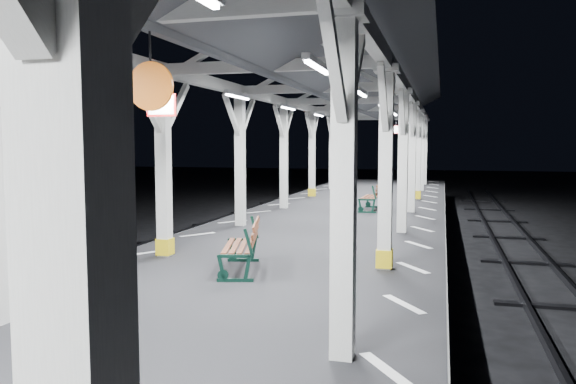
% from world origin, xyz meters
% --- Properties ---
extents(ground, '(120.00, 120.00, 0.00)m').
position_xyz_m(ground, '(0.00, 0.00, 0.00)').
color(ground, black).
rests_on(ground, ground).
extents(platform, '(6.00, 50.00, 1.00)m').
position_xyz_m(platform, '(0.00, 0.00, 0.50)').
color(platform, black).
rests_on(platform, ground).
extents(hazard_stripes_left, '(1.00, 48.00, 0.01)m').
position_xyz_m(hazard_stripes_left, '(-2.45, 0.00, 1.00)').
color(hazard_stripes_left, silver).
rests_on(hazard_stripes_left, platform).
extents(hazard_stripes_right, '(1.00, 48.00, 0.01)m').
position_xyz_m(hazard_stripes_right, '(2.45, 0.00, 1.00)').
color(hazard_stripes_right, silver).
rests_on(hazard_stripes_right, platform).
extents(canopy, '(5.40, 49.00, 4.65)m').
position_xyz_m(canopy, '(0.00, -0.02, 4.56)').
color(canopy, silver).
rests_on(canopy, platform).
extents(bench_mid, '(0.93, 1.61, 0.82)m').
position_xyz_m(bench_mid, '(-0.17, 1.25, 1.44)').
color(bench_mid, '#0E2F25').
rests_on(bench_mid, platform).
extents(bench_far, '(0.61, 1.55, 0.84)m').
position_xyz_m(bench_far, '(0.85, 10.15, 1.45)').
color(bench_far, '#0E2F25').
rests_on(bench_far, platform).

